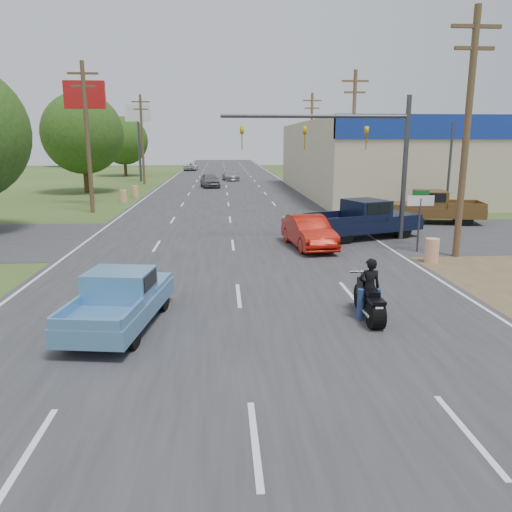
{
  "coord_description": "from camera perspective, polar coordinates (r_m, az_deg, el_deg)",
  "views": [
    {
      "loc": [
        -0.48,
        -7.26,
        4.82
      ],
      "look_at": [
        0.56,
        8.04,
        1.3
      ],
      "focal_mm": 35.0,
      "sensor_mm": 36.0,
      "label": 1
    }
  ],
  "objects": [
    {
      "name": "pole_sign_left_near",
      "position": [
        40.59,
        -18.89,
        15.59
      ],
      "size": [
        3.0,
        0.35,
        9.2
      ],
      "color": "#3F3F44",
      "rests_on": "ground"
    },
    {
      "name": "ground",
      "position": [
        8.73,
        -0.12,
        -20.59
      ],
      "size": [
        200.0,
        200.0,
        0.0
      ],
      "primitive_type": "plane",
      "color": "#364A1D",
      "rests_on": "ground"
    },
    {
      "name": "barrel_2",
      "position": [
        42.25,
        -14.91,
        6.63
      ],
      "size": [
        0.56,
        0.56,
        1.0
      ],
      "primitive_type": "cylinder",
      "color": "orange",
      "rests_on": "ground"
    },
    {
      "name": "utility_pole_6",
      "position": [
        59.95,
        -12.88,
        13.1
      ],
      "size": [
        2.0,
        0.28,
        10.0
      ],
      "color": "#4C3823",
      "rests_on": "ground"
    },
    {
      "name": "blue_pickup",
      "position": [
        13.75,
        -15.16,
        -4.65
      ],
      "size": [
        2.43,
        4.82,
        1.53
      ],
      "rotation": [
        0.0,
        0.0,
        -0.15
      ],
      "color": "black",
      "rests_on": "ground"
    },
    {
      "name": "street_name_sign",
      "position": [
        24.79,
        18.2,
        4.84
      ],
      "size": [
        0.8,
        0.08,
        2.61
      ],
      "color": "#3F3F44",
      "rests_on": "ground"
    },
    {
      "name": "distant_car_silver",
      "position": [
        64.36,
        -2.92,
        9.22
      ],
      "size": [
        2.3,
        4.73,
        1.33
      ],
      "primitive_type": "imported",
      "rotation": [
        0.0,
        0.0,
        0.1
      ],
      "color": "#9C9CA0",
      "rests_on": "ground"
    },
    {
      "name": "brown_pickup",
      "position": [
        32.07,
        19.15,
        5.35
      ],
      "size": [
        6.23,
        3.46,
        1.95
      ],
      "rotation": [
        0.0,
        0.0,
        1.36
      ],
      "color": "black",
      "rests_on": "ground"
    },
    {
      "name": "barrel_0",
      "position": [
        21.48,
        19.45,
        0.58
      ],
      "size": [
        0.56,
        0.56,
        1.0
      ],
      "primitive_type": "cylinder",
      "color": "orange",
      "rests_on": "ground"
    },
    {
      "name": "tree_6",
      "position": [
        106.45,
        -20.54,
        13.05
      ],
      "size": [
        8.82,
        8.82,
        10.92
      ],
      "color": "#422D19",
      "rests_on": "ground"
    },
    {
      "name": "motorcycle",
      "position": [
        14.06,
        12.83,
        -5.16
      ],
      "size": [
        0.73,
        2.36,
        1.2
      ],
      "rotation": [
        0.0,
        0.0,
        0.0
      ],
      "color": "black",
      "rests_on": "ground"
    },
    {
      "name": "lane_sign",
      "position": [
        23.15,
        18.24,
        5.04
      ],
      "size": [
        1.2,
        0.08,
        2.52
      ],
      "color": "#3F3F44",
      "rests_on": "ground"
    },
    {
      "name": "cross_road",
      "position": [
        25.72,
        -2.76,
        2.14
      ],
      "size": [
        120.0,
        10.0,
        0.02
      ],
      "primitive_type": "cube",
      "color": "#2D2D30",
      "rests_on": "ground"
    },
    {
      "name": "utility_pole_1",
      "position": [
        22.59,
        22.97,
        13.2
      ],
      "size": [
        2.0,
        0.28,
        10.0
      ],
      "color": "#4C3823",
      "rests_on": "ground"
    },
    {
      "name": "tree_1",
      "position": [
        50.96,
        -19.21,
        13.09
      ],
      "size": [
        7.56,
        7.56,
        9.36
      ],
      "color": "#422D19",
      "rests_on": "ground"
    },
    {
      "name": "distant_car_grey",
      "position": [
        54.59,
        -5.29,
        8.61
      ],
      "size": [
        2.46,
        4.66,
        1.51
      ],
      "primitive_type": "imported",
      "rotation": [
        0.0,
        0.0,
        0.16
      ],
      "color": "slate",
      "rests_on": "ground"
    },
    {
      "name": "utility_pole_3",
      "position": [
        57.14,
        6.34,
        13.36
      ],
      "size": [
        2.0,
        0.28,
        10.0
      ],
      "color": "#4C3823",
      "rests_on": "ground"
    },
    {
      "name": "signal_mast",
      "position": [
        25.06,
        10.94,
        12.67
      ],
      "size": [
        9.12,
        0.4,
        7.0
      ],
      "color": "#3F3F44",
      "rests_on": "ground"
    },
    {
      "name": "red_convertible",
      "position": [
        23.24,
        6.04,
        2.73
      ],
      "size": [
        2.11,
        4.62,
        1.47
      ],
      "primitive_type": "imported",
      "rotation": [
        0.0,
        0.0,
        0.13
      ],
      "color": "#971106",
      "rests_on": "ground"
    },
    {
      "name": "distant_car_white",
      "position": [
        87.18,
        -7.44,
        10.09
      ],
      "size": [
        2.41,
        4.78,
        1.3
      ],
      "primitive_type": "imported",
      "rotation": [
        0.0,
        0.0,
        3.08
      ],
      "color": "silver",
      "rests_on": "ground"
    },
    {
      "name": "utility_pole_5",
      "position": [
        36.4,
        -18.74,
        13.05
      ],
      "size": [
        2.0,
        0.28,
        10.0
      ],
      "color": "#4C3823",
      "rests_on": "ground"
    },
    {
      "name": "main_road",
      "position": [
        47.51,
        -3.32,
        7.1
      ],
      "size": [
        15.0,
        180.0,
        0.02
      ],
      "primitive_type": "cube",
      "color": "#2D2D30",
      "rests_on": "ground"
    },
    {
      "name": "navy_pickup",
      "position": [
        26.12,
        12.44,
        4.18
      ],
      "size": [
        6.3,
        4.17,
        1.95
      ],
      "rotation": [
        0.0,
        0.0,
        -1.21
      ],
      "color": "black",
      "rests_on": "ground"
    },
    {
      "name": "rider",
      "position": [
        14.04,
        12.81,
        -3.93
      ],
      "size": [
        0.6,
        0.4,
        1.65
      ],
      "primitive_type": "imported",
      "rotation": [
        0.0,
        0.0,
        3.15
      ],
      "color": "black",
      "rests_on": "ground"
    },
    {
      "name": "pole_sign_left_far",
      "position": [
        64.09,
        -13.32,
        14.7
      ],
      "size": [
        3.0,
        0.35,
        9.2
      ],
      "color": "#3F3F44",
      "rests_on": "ground"
    },
    {
      "name": "tree_2",
      "position": [
        74.53,
        -14.86,
        12.62
      ],
      "size": [
        6.72,
        6.72,
        8.32
      ],
      "color": "#422D19",
      "rests_on": "ground"
    },
    {
      "name": "utility_pole_2",
      "position": [
        39.54,
        11.03,
        13.42
      ],
      "size": [
        2.0,
        0.28,
        10.0
      ],
      "color": "#4C3823",
      "rests_on": "ground"
    },
    {
      "name": "barrel_1",
      "position": [
        29.46,
        13.73,
        4.13
      ],
      "size": [
        0.56,
        0.56,
        1.0
      ],
      "primitive_type": "cylinder",
      "color": "orange",
      "rests_on": "ground"
    },
    {
      "name": "barrel_3",
      "position": [
        46.12,
        -13.62,
        7.2
      ],
      "size": [
        0.56,
        0.56,
        1.0
      ],
      "primitive_type": "cylinder",
      "color": "orange",
      "rests_on": "ground"
    },
    {
      "name": "tree_5",
      "position": [
        106.71,
        13.06,
        13.18
      ],
      "size": [
        7.98,
        7.98,
        9.88
      ],
      "color": "#422D19",
      "rests_on": "ground"
    }
  ]
}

